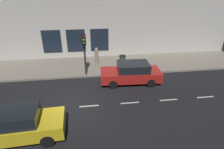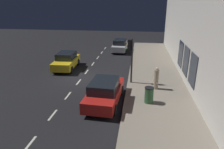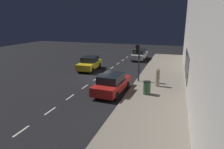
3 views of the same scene
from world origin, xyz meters
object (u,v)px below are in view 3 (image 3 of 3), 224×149
(parked_car_0, at_px, (112,83))
(trash_bin, at_px, (147,88))
(parked_car_2, at_px, (139,55))
(pedestrian_0, at_px, (158,78))
(parked_car_1, at_px, (90,63))
(traffic_light, at_px, (138,56))

(parked_car_0, height_order, trash_bin, parked_car_0)
(parked_car_2, distance_m, pedestrian_0, 12.91)
(parked_car_0, bearing_deg, parked_car_1, 130.05)
(traffic_light, height_order, trash_bin, traffic_light)
(parked_car_1, xyz_separation_m, parked_car_2, (4.45, 8.13, 0.00))
(traffic_light, relative_size, trash_bin, 3.41)
(parked_car_0, relative_size, pedestrian_0, 2.77)
(parked_car_2, height_order, trash_bin, parked_car_2)
(parked_car_2, bearing_deg, pedestrian_0, -71.38)
(traffic_light, distance_m, trash_bin, 4.01)
(parked_car_0, bearing_deg, pedestrian_0, 38.77)
(traffic_light, bearing_deg, trash_bin, -66.98)
(traffic_light, xyz_separation_m, trash_bin, (1.39, -3.27, -1.86))
(parked_car_1, height_order, parked_car_2, same)
(traffic_light, bearing_deg, parked_car_0, -112.41)
(traffic_light, relative_size, parked_car_0, 0.76)
(traffic_light, distance_m, parked_car_1, 7.32)
(traffic_light, distance_m, parked_car_2, 11.60)
(pedestrian_0, bearing_deg, parked_car_2, -147.85)
(parked_car_0, relative_size, parked_car_1, 1.10)
(parked_car_0, distance_m, parked_car_1, 8.25)
(parked_car_2, height_order, pedestrian_0, pedestrian_0)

